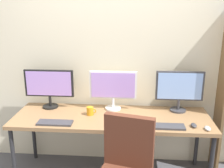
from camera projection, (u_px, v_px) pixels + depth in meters
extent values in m
cube|color=beige|center=(114.00, 58.00, 3.07)|extent=(4.52, 0.10, 2.60)
cube|color=#936D47|center=(112.00, 118.00, 2.84)|extent=(2.12, 0.68, 0.04)
cylinder|color=#262628|center=(14.00, 159.00, 2.74)|extent=(0.04, 0.04, 0.70)
cylinder|color=#262628|center=(211.00, 167.00, 2.59)|extent=(0.04, 0.04, 0.70)
cylinder|color=#262628|center=(34.00, 133.00, 3.29)|extent=(0.04, 0.04, 0.70)
cylinder|color=#262628|center=(197.00, 139.00, 3.14)|extent=(0.04, 0.04, 0.70)
cube|color=brown|center=(221.00, 98.00, 2.92)|extent=(0.03, 0.28, 1.80)
cube|color=#592D1E|center=(129.00, 141.00, 2.29)|extent=(0.44, 0.17, 0.48)
cylinder|color=black|center=(51.00, 106.00, 3.08)|extent=(0.18, 0.18, 0.02)
cylinder|color=black|center=(50.00, 101.00, 3.06)|extent=(0.03, 0.03, 0.12)
cube|color=black|center=(49.00, 83.00, 3.01)|extent=(0.57, 0.03, 0.31)
cube|color=#B28CE5|center=(49.00, 84.00, 2.99)|extent=(0.52, 0.01, 0.28)
cylinder|color=silver|center=(113.00, 108.00, 3.03)|extent=(0.18, 0.18, 0.02)
cylinder|color=silver|center=(113.00, 103.00, 3.01)|extent=(0.03, 0.03, 0.11)
cube|color=silver|center=(113.00, 85.00, 2.95)|extent=(0.54, 0.03, 0.32)
cube|color=#B28CE5|center=(113.00, 85.00, 2.94)|extent=(0.49, 0.01, 0.28)
cylinder|color=#38383D|center=(178.00, 110.00, 2.97)|extent=(0.18, 0.18, 0.02)
cylinder|color=#38383D|center=(178.00, 105.00, 2.96)|extent=(0.03, 0.03, 0.11)
cube|color=#38383D|center=(180.00, 86.00, 2.90)|extent=(0.53, 0.03, 0.33)
cube|color=#8CB2F2|center=(180.00, 86.00, 2.88)|extent=(0.48, 0.01, 0.30)
cube|color=#38383D|center=(55.00, 123.00, 2.65)|extent=(0.36, 0.13, 0.02)
cube|color=#38383D|center=(167.00, 126.00, 2.57)|extent=(0.36, 0.13, 0.02)
ellipsoid|color=#38383D|center=(194.00, 125.00, 2.58)|extent=(0.06, 0.10, 0.03)
ellipsoid|color=silver|center=(208.00, 128.00, 2.51)|extent=(0.06, 0.10, 0.03)
cube|color=#2D2D2D|center=(130.00, 120.00, 2.71)|extent=(0.36, 0.29, 0.02)
cylinder|color=orange|center=(90.00, 111.00, 2.86)|extent=(0.08, 0.08, 0.09)
torus|color=orange|center=(94.00, 111.00, 2.85)|extent=(0.06, 0.01, 0.06)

